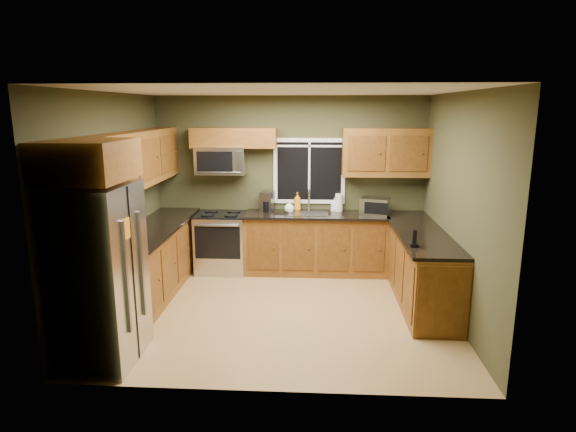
# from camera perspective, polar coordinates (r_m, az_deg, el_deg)

# --- Properties ---
(floor) EXTENTS (4.20, 4.20, 0.00)m
(floor) POSITION_cam_1_polar(r_m,az_deg,el_deg) (6.23, -0.66, -11.09)
(floor) COLOR #9F7846
(floor) RESTS_ON ground
(ceiling) EXTENTS (4.20, 4.20, 0.00)m
(ceiling) POSITION_cam_1_polar(r_m,az_deg,el_deg) (5.70, -0.73, 14.59)
(ceiling) COLOR white
(ceiling) RESTS_ON back_wall
(back_wall) EXTENTS (4.20, 0.00, 4.20)m
(back_wall) POSITION_cam_1_polar(r_m,az_deg,el_deg) (7.59, 0.25, 3.87)
(back_wall) COLOR #39391F
(back_wall) RESTS_ON ground
(front_wall) EXTENTS (4.20, 0.00, 4.20)m
(front_wall) POSITION_cam_1_polar(r_m,az_deg,el_deg) (4.07, -2.44, -3.85)
(front_wall) COLOR #39391F
(front_wall) RESTS_ON ground
(left_wall) EXTENTS (0.00, 3.60, 3.60)m
(left_wall) POSITION_cam_1_polar(r_m,az_deg,el_deg) (6.32, -20.06, 1.32)
(left_wall) COLOR #39391F
(left_wall) RESTS_ON ground
(right_wall) EXTENTS (0.00, 3.60, 3.60)m
(right_wall) POSITION_cam_1_polar(r_m,az_deg,el_deg) (6.05, 19.58, 0.88)
(right_wall) COLOR #39391F
(right_wall) RESTS_ON ground
(window) EXTENTS (1.12, 0.03, 1.02)m
(window) POSITION_cam_1_polar(r_m,az_deg,el_deg) (7.53, 2.53, 5.35)
(window) COLOR white
(window) RESTS_ON back_wall
(base_cabinets_left) EXTENTS (0.60, 2.65, 0.90)m
(base_cabinets_left) POSITION_cam_1_polar(r_m,az_deg,el_deg) (6.86, -15.63, -5.29)
(base_cabinets_left) COLOR brown
(base_cabinets_left) RESTS_ON ground
(countertop_left) EXTENTS (0.65, 2.65, 0.04)m
(countertop_left) POSITION_cam_1_polar(r_m,az_deg,el_deg) (6.72, -15.67, -1.49)
(countertop_left) COLOR black
(countertop_left) RESTS_ON base_cabinets_left
(base_cabinets_back) EXTENTS (2.17, 0.60, 0.90)m
(base_cabinets_back) POSITION_cam_1_polar(r_m,az_deg,el_deg) (7.48, 3.30, -3.35)
(base_cabinets_back) COLOR brown
(base_cabinets_back) RESTS_ON ground
(countertop_back) EXTENTS (2.17, 0.65, 0.04)m
(countertop_back) POSITION_cam_1_polar(r_m,az_deg,el_deg) (7.34, 3.35, 0.13)
(countertop_back) COLOR black
(countertop_back) RESTS_ON base_cabinets_back
(base_cabinets_peninsula) EXTENTS (0.60, 2.52, 0.90)m
(base_cabinets_peninsula) POSITION_cam_1_polar(r_m,az_deg,el_deg) (6.71, 15.27, -5.67)
(base_cabinets_peninsula) COLOR brown
(base_cabinets_peninsula) RESTS_ON ground
(countertop_peninsula) EXTENTS (0.65, 2.50, 0.04)m
(countertop_peninsula) POSITION_cam_1_polar(r_m,az_deg,el_deg) (6.58, 15.28, -1.76)
(countertop_peninsula) COLOR black
(countertop_peninsula) RESTS_ON base_cabinets_peninsula
(upper_cabinets_left) EXTENTS (0.33, 2.65, 0.72)m
(upper_cabinets_left) POSITION_cam_1_polar(r_m,az_deg,el_deg) (6.62, -17.47, 6.46)
(upper_cabinets_left) COLOR brown
(upper_cabinets_left) RESTS_ON left_wall
(upper_cabinets_back_left) EXTENTS (1.30, 0.33, 0.30)m
(upper_cabinets_back_left) POSITION_cam_1_polar(r_m,az_deg,el_deg) (7.44, -6.45, 9.20)
(upper_cabinets_back_left) COLOR brown
(upper_cabinets_back_left) RESTS_ON back_wall
(upper_cabinets_back_right) EXTENTS (1.30, 0.33, 0.72)m
(upper_cabinets_back_right) POSITION_cam_1_polar(r_m,az_deg,el_deg) (7.43, 11.52, 7.39)
(upper_cabinets_back_right) COLOR brown
(upper_cabinets_back_right) RESTS_ON back_wall
(upper_cabinet_over_fridge) EXTENTS (0.72, 0.90, 0.38)m
(upper_cabinet_over_fridge) POSITION_cam_1_polar(r_m,az_deg,el_deg) (4.90, -22.70, 6.10)
(upper_cabinet_over_fridge) COLOR brown
(upper_cabinet_over_fridge) RESTS_ON left_wall
(refrigerator) EXTENTS (0.74, 0.90, 1.80)m
(refrigerator) POSITION_cam_1_polar(r_m,az_deg,el_deg) (5.14, -21.62, -6.50)
(refrigerator) COLOR #B7B7BC
(refrigerator) RESTS_ON ground
(range) EXTENTS (0.76, 0.69, 0.94)m
(range) POSITION_cam_1_polar(r_m,az_deg,el_deg) (7.58, -7.85, -3.08)
(range) COLOR #B7B7BC
(range) RESTS_ON ground
(microwave) EXTENTS (0.76, 0.41, 0.42)m
(microwave) POSITION_cam_1_polar(r_m,az_deg,el_deg) (7.48, -7.94, 6.55)
(microwave) COLOR #B7B7BC
(microwave) RESTS_ON back_wall
(sink) EXTENTS (0.60, 0.42, 0.36)m
(sink) POSITION_cam_1_polar(r_m,az_deg,el_deg) (7.35, 2.46, 0.42)
(sink) COLOR slate
(sink) RESTS_ON countertop_back
(toaster_oven) EXTENTS (0.49, 0.43, 0.26)m
(toaster_oven) POSITION_cam_1_polar(r_m,az_deg,el_deg) (7.34, 10.27, 1.14)
(toaster_oven) COLOR #B7B7BC
(toaster_oven) RESTS_ON countertop_back
(coffee_maker) EXTENTS (0.22, 0.28, 0.31)m
(coffee_maker) POSITION_cam_1_polar(r_m,az_deg,el_deg) (7.50, -2.49, 1.70)
(coffee_maker) COLOR slate
(coffee_maker) RESTS_ON countertop_back
(kettle) EXTENTS (0.16, 0.16, 0.29)m
(kettle) POSITION_cam_1_polar(r_m,az_deg,el_deg) (7.51, -2.37, 1.62)
(kettle) COLOR #B7B7BC
(kettle) RESTS_ON countertop_back
(paper_towel_roll) EXTENTS (0.13, 0.13, 0.30)m
(paper_towel_roll) POSITION_cam_1_polar(r_m,az_deg,el_deg) (7.51, 6.06, 1.60)
(paper_towel_roll) COLOR white
(paper_towel_roll) RESTS_ON countertop_back
(soap_bottle_a) EXTENTS (0.13, 0.13, 0.29)m
(soap_bottle_a) POSITION_cam_1_polar(r_m,az_deg,el_deg) (7.53, 1.12, 1.74)
(soap_bottle_a) COLOR orange
(soap_bottle_a) RESTS_ON countertop_back
(soap_bottle_b) EXTENTS (0.11, 0.11, 0.20)m
(soap_bottle_b) POSITION_cam_1_polar(r_m,az_deg,el_deg) (7.54, 5.53, 1.36)
(soap_bottle_b) COLOR white
(soap_bottle_b) RESTS_ON countertop_back
(soap_bottle_c) EXTENTS (0.18, 0.18, 0.19)m
(soap_bottle_c) POSITION_cam_1_polar(r_m,az_deg,el_deg) (7.38, 0.14, 1.14)
(soap_bottle_c) COLOR white
(soap_bottle_c) RESTS_ON countertop_back
(cordless_phone) EXTENTS (0.10, 0.10, 0.20)m
(cordless_phone) POSITION_cam_1_polar(r_m,az_deg,el_deg) (5.75, 14.76, -2.96)
(cordless_phone) COLOR black
(cordless_phone) RESTS_ON countertop_peninsula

